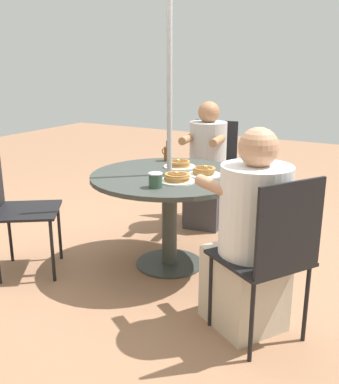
# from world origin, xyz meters

# --- Properties ---
(ground_plane) EXTENTS (12.00, 12.00, 0.00)m
(ground_plane) POSITION_xyz_m (0.00, 0.00, 0.00)
(ground_plane) COLOR #9E7051
(patio_table) EXTENTS (1.16, 1.16, 0.72)m
(patio_table) POSITION_xyz_m (0.00, 0.00, 0.59)
(patio_table) COLOR #383D38
(patio_table) RESTS_ON ground
(umbrella_pole) EXTENTS (0.04, 0.04, 2.25)m
(umbrella_pole) POSITION_xyz_m (0.00, 0.00, 1.13)
(umbrella_pole) COLOR #ADADB2
(umbrella_pole) RESTS_ON ground
(patio_chair_north) EXTENTS (0.61, 0.61, 0.96)m
(patio_chair_north) POSITION_xyz_m (-0.96, 0.59, 0.55)
(patio_chair_north) COLOR black
(patio_chair_north) RESTS_ON ground
(diner_north) EXTENTS (0.60, 0.57, 1.19)m
(diner_north) POSITION_xyz_m (-0.81, 0.50, 0.53)
(diner_north) COLOR beige
(diner_north) RESTS_ON ground
(patio_chair_east) EXTENTS (0.51, 0.51, 0.96)m
(patio_chair_east) POSITION_xyz_m (0.16, -1.12, 0.55)
(patio_chair_east) COLOR black
(patio_chair_east) RESTS_ON ground
(diner_east) EXTENTS (0.40, 0.52, 1.17)m
(diner_east) POSITION_xyz_m (0.14, -0.94, 0.53)
(diner_east) COLOR #3D3D42
(diner_east) RESTS_ON ground
(patio_chair_south) EXTENTS (0.62, 0.62, 0.96)m
(patio_chair_south) POSITION_xyz_m (0.92, 0.66, 0.55)
(patio_chair_south) COLOR black
(patio_chair_south) RESTS_ON ground
(pancake_plate_a) EXTENTS (0.25, 0.25, 0.06)m
(pancake_plate_a) POSITION_xyz_m (0.04, -0.23, 0.74)
(pancake_plate_a) COLOR white
(pancake_plate_a) RESTS_ON patio_table
(pancake_plate_b) EXTENTS (0.25, 0.25, 0.07)m
(pancake_plate_b) POSITION_xyz_m (-0.23, -0.10, 0.74)
(pancake_plate_b) COLOR white
(pancake_plate_b) RESTS_ON patio_table
(pancake_plate_c) EXTENTS (0.25, 0.25, 0.07)m
(pancake_plate_c) POSITION_xyz_m (-0.15, 0.15, 0.74)
(pancake_plate_c) COLOR white
(pancake_plate_c) RESTS_ON patio_table
(syrup_bottle) EXTENTS (0.09, 0.06, 0.17)m
(syrup_bottle) POSITION_xyz_m (0.24, -0.39, 0.78)
(syrup_bottle) COLOR brown
(syrup_bottle) RESTS_ON patio_table
(coffee_cup) EXTENTS (0.09, 0.09, 0.10)m
(coffee_cup) POSITION_xyz_m (-0.09, 0.35, 0.77)
(coffee_cup) COLOR #33513D
(coffee_cup) RESTS_ON patio_table
(drinking_glass_a) EXTENTS (0.07, 0.07, 0.10)m
(drinking_glass_a) POSITION_xyz_m (-0.48, -0.22, 0.77)
(drinking_glass_a) COLOR silver
(drinking_glass_a) RESTS_ON patio_table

